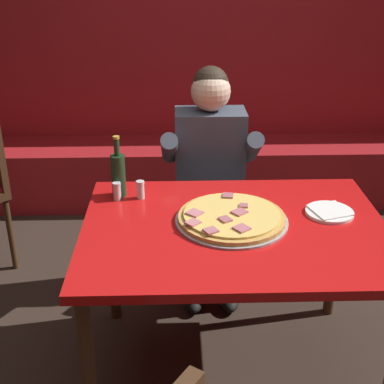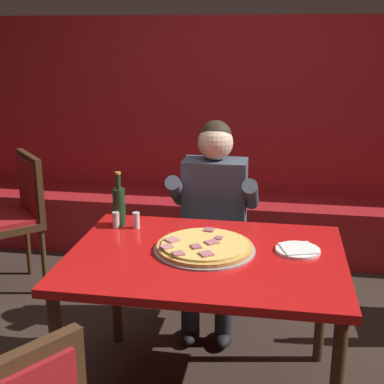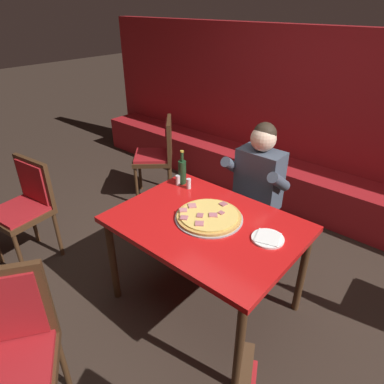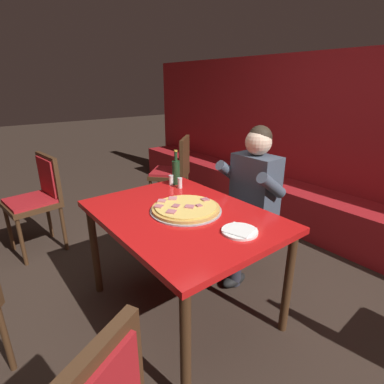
{
  "view_description": "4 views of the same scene",
  "coord_description": "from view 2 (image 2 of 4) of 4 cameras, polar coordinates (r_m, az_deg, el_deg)",
  "views": [
    {
      "loc": [
        -0.24,
        -1.96,
        1.85
      ],
      "look_at": [
        -0.18,
        0.03,
        0.92
      ],
      "focal_mm": 50.0,
      "sensor_mm": 36.0,
      "label": 1
    },
    {
      "loc": [
        0.32,
        -2.28,
        1.77
      ],
      "look_at": [
        -0.1,
        0.22,
        1.01
      ],
      "focal_mm": 50.0,
      "sensor_mm": 36.0,
      "label": 2
    },
    {
      "loc": [
        1.2,
        -1.55,
        2.12
      ],
      "look_at": [
        -0.18,
        0.06,
        0.92
      ],
      "focal_mm": 32.0,
      "sensor_mm": 36.0,
      "label": 3
    },
    {
      "loc": [
        1.46,
        -1.06,
        1.59
      ],
      "look_at": [
        0.02,
        0.07,
        0.92
      ],
      "focal_mm": 28.0,
      "sensor_mm": 36.0,
      "label": 4
    }
  ],
  "objects": [
    {
      "name": "plate_white_paper",
      "position": [
        2.58,
        11.23,
        -6.07
      ],
      "size": [
        0.21,
        0.21,
        0.02
      ],
      "color": "white",
      "rests_on": "main_dining_table"
    },
    {
      "name": "diner_seated_blue_shirt",
      "position": [
        3.2,
        2.23,
        -2.73
      ],
      "size": [
        0.53,
        0.53,
        1.27
      ],
      "color": "black",
      "rests_on": "ground_plane"
    },
    {
      "name": "shaker_black_pepper",
      "position": [
        2.85,
        -8.12,
        -3.05
      ],
      "size": [
        0.04,
        0.04,
        0.09
      ],
      "color": "silver",
      "rests_on": "main_dining_table"
    },
    {
      "name": "dining_chair_near_left",
      "position": [
        3.9,
        -18.36,
        -1.89
      ],
      "size": [
        0.62,
        0.62,
        0.97
      ],
      "color": "#422816",
      "rests_on": "ground_plane"
    },
    {
      "name": "booth_bench",
      "position": [
        4.43,
        4.82,
        -3.7
      ],
      "size": [
        6.46,
        0.48,
        0.46
      ],
      "primitive_type": "cube",
      "color": "#A3191E",
      "rests_on": "ground_plane"
    },
    {
      "name": "main_dining_table",
      "position": [
        2.54,
        1.47,
        -8.32
      ],
      "size": [
        1.28,
        0.95,
        0.78
      ],
      "color": "#422816",
      "rests_on": "ground_plane"
    },
    {
      "name": "beer_bottle",
      "position": [
        2.86,
        -7.78,
        -1.39
      ],
      "size": [
        0.07,
        0.07,
        0.29
      ],
      "color": "#19381E",
      "rests_on": "main_dining_table"
    },
    {
      "name": "pizza",
      "position": [
        2.54,
        1.34,
        -5.87
      ],
      "size": [
        0.48,
        0.48,
        0.05
      ],
      "color": "#9E9EA3",
      "rests_on": "main_dining_table"
    },
    {
      "name": "booth_wall_panel",
      "position": [
        4.55,
        5.39,
        6.25
      ],
      "size": [
        6.8,
        0.16,
        1.9
      ],
      "primitive_type": "cube",
      "color": "#A3191E",
      "rests_on": "ground_plane"
    },
    {
      "name": "shaker_parmesan",
      "position": [
        2.83,
        -5.97,
        -3.09
      ],
      "size": [
        0.04,
        0.04,
        0.09
      ],
      "color": "silver",
      "rests_on": "main_dining_table"
    }
  ]
}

